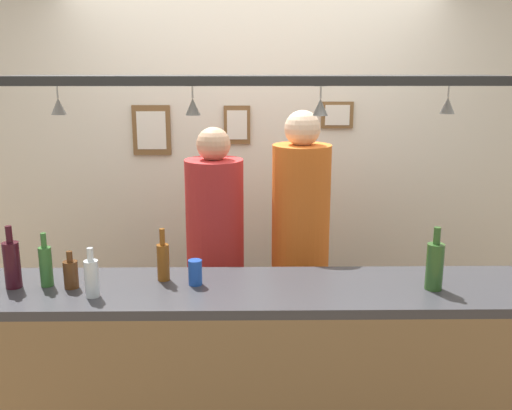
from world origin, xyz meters
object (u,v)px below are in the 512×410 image
person_left_red_shirt (215,239)px  bottle_soda_clear (92,277)px  person_right_orange_shirt (301,229)px  picture_frame_crest (237,125)px  picture_frame_upper_small (337,115)px  bottle_champagne_green (435,265)px  drink_can (195,272)px  bottle_beer_amber_tall (163,260)px  bottle_beer_brown_stubby (71,274)px  bottle_wine_dark_red (12,263)px  picture_frame_caricature (152,130)px  bottle_beer_green_import (46,265)px

person_left_red_shirt → bottle_soda_clear: 0.96m
person_right_orange_shirt → picture_frame_crest: bearing=118.9°
person_left_red_shirt → picture_frame_upper_small: picture_frame_upper_small is taller
bottle_champagne_green → drink_can: bottle_champagne_green is taller
picture_frame_upper_small → person_left_red_shirt: bearing=-139.2°
bottle_soda_clear → bottle_beer_amber_tall: 0.35m
person_left_red_shirt → bottle_beer_brown_stubby: (-0.63, -0.71, 0.05)m
bottle_champagne_green → bottle_wine_dark_red: 1.97m
person_left_red_shirt → drink_can: person_left_red_shirt is taller
bottle_beer_brown_stubby → bottle_wine_dark_red: 0.28m
bottle_beer_brown_stubby → picture_frame_caricature: (0.17, 1.41, 0.52)m
bottle_soda_clear → picture_frame_caricature: (0.04, 1.51, 0.50)m
bottle_beer_amber_tall → bottle_champagne_green: 1.28m
person_right_orange_shirt → bottle_beer_brown_stubby: person_right_orange_shirt is taller
picture_frame_crest → picture_frame_caricature: picture_frame_caricature is taller
picture_frame_caricature → person_right_orange_shirt: bearing=-35.7°
person_right_orange_shirt → drink_can: bearing=-129.7°
picture_frame_caricature → picture_frame_upper_small: 1.28m
bottle_beer_green_import → drink_can: bottle_beer_green_import is taller
bottle_beer_amber_tall → person_left_red_shirt: bearing=70.7°
person_left_red_shirt → bottle_wine_dark_red: bearing=-142.4°
picture_frame_upper_small → bottle_champagne_green: bearing=-80.0°
person_left_red_shirt → picture_frame_crest: size_ratio=6.39×
bottle_champagne_green → picture_frame_caricature: picture_frame_caricature is taller
bottle_wine_dark_red → bottle_beer_brown_stubby: bearing=-2.2°
drink_can → picture_frame_caricature: picture_frame_caricature is taller
bottle_beer_green_import → picture_frame_crest: (0.88, 1.38, 0.52)m
bottle_beer_brown_stubby → picture_frame_upper_small: size_ratio=0.82×
bottle_beer_amber_tall → picture_frame_crest: picture_frame_crest is taller
bottle_soda_clear → drink_can: bearing=17.3°
drink_can → picture_frame_crest: 1.50m
drink_can → person_right_orange_shirt: bearing=50.3°
bottle_champagne_green → picture_frame_crest: picture_frame_crest is taller
bottle_beer_green_import → drink_can: bearing=0.5°
person_right_orange_shirt → person_left_red_shirt: bearing=180.0°
picture_frame_upper_small → bottle_beer_amber_tall: bearing=-127.9°
bottle_beer_amber_tall → drink_can: 0.18m
bottle_beer_green_import → bottle_beer_brown_stubby: bottle_beer_green_import is taller
person_right_orange_shirt → bottle_champagne_green: (0.56, -0.75, 0.04)m
bottle_beer_amber_tall → picture_frame_crest: bearing=75.6°
person_left_red_shirt → picture_frame_upper_small: 1.26m
picture_frame_caricature → bottle_beer_amber_tall: bearing=-79.2°
person_right_orange_shirt → bottle_champagne_green: 0.93m
picture_frame_crest → picture_frame_caricature: bearing=180.0°
bottle_wine_dark_red → picture_frame_caricature: (0.44, 1.40, 0.47)m
person_right_orange_shirt → picture_frame_caricature: 1.30m
bottle_wine_dark_red → picture_frame_upper_small: (1.72, 1.40, 0.57)m
bottle_beer_green_import → drink_can: 0.70m
drink_can → bottle_champagne_green: bearing=-3.7°
drink_can → picture_frame_upper_small: bearing=57.9°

